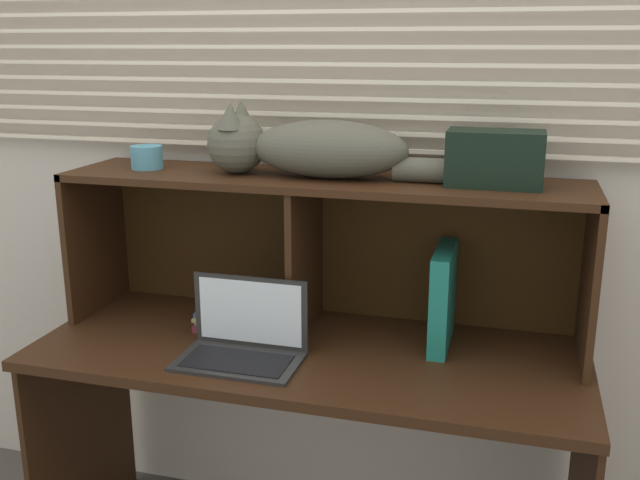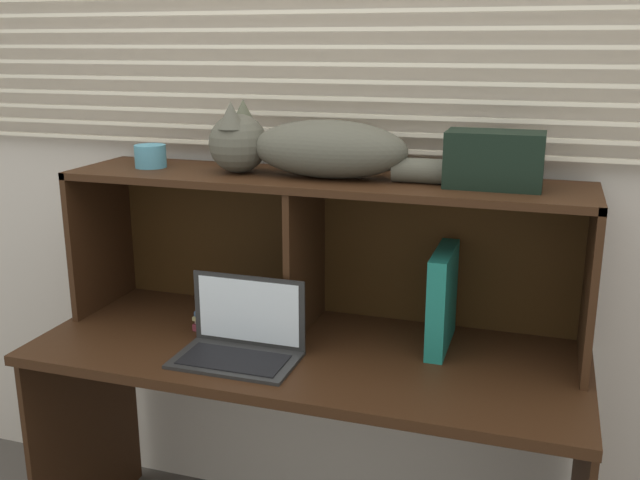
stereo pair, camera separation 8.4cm
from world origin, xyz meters
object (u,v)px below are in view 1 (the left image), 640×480
(binder_upright, at_px, (443,297))
(book_stack, at_px, (236,313))
(small_basket, at_px, (147,157))
(laptop, at_px, (243,341))
(storage_box, at_px, (495,159))
(cat, at_px, (309,148))

(binder_upright, distance_m, book_stack, 0.66)
(binder_upright, relative_size, small_basket, 2.97)
(laptop, bearing_deg, storage_box, 21.09)
(laptop, distance_m, book_stack, 0.28)
(cat, bearing_deg, storage_box, -0.00)
(laptop, xyz_separation_m, binder_upright, (0.53, 0.25, 0.10))
(binder_upright, relative_size, storage_box, 1.13)
(laptop, distance_m, binder_upright, 0.59)
(book_stack, bearing_deg, cat, 0.66)
(cat, xyz_separation_m, binder_upright, (0.40, -0.00, -0.42))
(laptop, relative_size, binder_upright, 1.17)
(book_stack, bearing_deg, binder_upright, 0.25)
(cat, height_order, small_basket, cat)
(book_stack, bearing_deg, laptop, -63.82)
(laptop, height_order, binder_upright, binder_upright)
(small_basket, bearing_deg, book_stack, -0.57)
(storage_box, bearing_deg, binder_upright, 180.00)
(small_basket, bearing_deg, cat, 0.00)
(small_basket, distance_m, storage_box, 1.05)
(binder_upright, xyz_separation_m, small_basket, (-0.93, 0.00, 0.37))
(storage_box, bearing_deg, small_basket, 180.00)
(binder_upright, height_order, book_stack, binder_upright)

